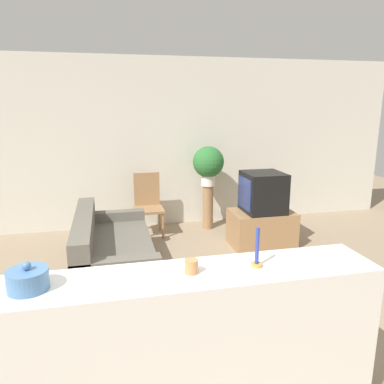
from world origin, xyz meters
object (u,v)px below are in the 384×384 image
(wooden_chair, at_px, (148,202))
(decorative_bowl, at_px, (28,280))
(television, at_px, (263,192))
(couch, at_px, (111,254))
(potted_plant, at_px, (208,163))

(wooden_chair, relative_size, decorative_bowl, 4.34)
(television, height_order, wooden_chair, television)
(couch, height_order, television, television)
(decorative_bowl, bearing_deg, couch, 78.76)
(television, xyz_separation_m, wooden_chair, (-1.51, 0.85, -0.27))
(potted_plant, distance_m, decorative_bowl, 4.14)
(potted_plant, bearing_deg, couch, -137.46)
(television, height_order, potted_plant, potted_plant)
(couch, xyz_separation_m, potted_plant, (1.56, 1.43, 0.80))
(wooden_chair, bearing_deg, television, -29.45)
(couch, height_order, wooden_chair, wooden_chair)
(couch, relative_size, decorative_bowl, 8.25)
(wooden_chair, height_order, decorative_bowl, decorative_bowl)
(wooden_chair, bearing_deg, potted_plant, 2.64)
(potted_plant, height_order, decorative_bowl, potted_plant)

